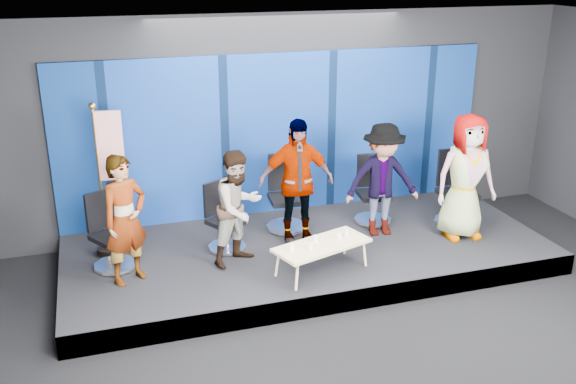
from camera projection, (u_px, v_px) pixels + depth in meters
name	position (u px, v px, depth m)	size (l,w,h in m)	color
ground	(379.00, 356.00, 7.33)	(10.00, 10.00, 0.00)	black
room_walls	(391.00, 152.00, 6.49)	(10.02, 8.02, 3.51)	black
riser	(308.00, 253.00, 9.51)	(7.00, 3.00, 0.30)	black
backdrop	(279.00, 134.00, 10.31)	(7.00, 0.08, 2.60)	#072255
chair_a	(111.00, 243.00, 8.66)	(0.81, 0.81, 1.06)	silver
panelist_a	(125.00, 220.00, 8.13)	(0.62, 0.41, 1.71)	black
chair_b	(224.00, 227.00, 9.23)	(0.76, 0.76, 0.99)	silver
panelist_b	(239.00, 208.00, 8.66)	(0.78, 0.61, 1.60)	black
chair_c	(286.00, 205.00, 9.91)	(0.71, 0.71, 1.15)	silver
panelist_c	(296.00, 182.00, 9.26)	(1.09, 0.46, 1.87)	black
chair_d	(373.00, 200.00, 10.19)	(0.67, 0.67, 1.07)	silver
panelist_d	(382.00, 180.00, 9.54)	(1.12, 0.64, 1.73)	black
chair_e	(455.00, 200.00, 10.10)	(0.71, 0.71, 1.17)	silver
panelist_e	(465.00, 177.00, 9.43)	(0.92, 0.60, 1.89)	black
coffee_table	(322.00, 246.00, 8.53)	(1.42, 0.93, 0.40)	tan
mug_a	(292.00, 247.00, 8.30)	(0.08, 0.08, 0.09)	silver
mug_b	(311.00, 246.00, 8.35)	(0.07, 0.07, 0.09)	silver
mug_c	(315.00, 239.00, 8.55)	(0.08, 0.08, 0.09)	silver
mug_d	(339.00, 236.00, 8.63)	(0.08, 0.08, 0.09)	silver
mug_e	(346.00, 233.00, 8.75)	(0.07, 0.07, 0.08)	silver
flag_stand	(108.00, 176.00, 8.77)	(0.50, 0.29, 2.19)	black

